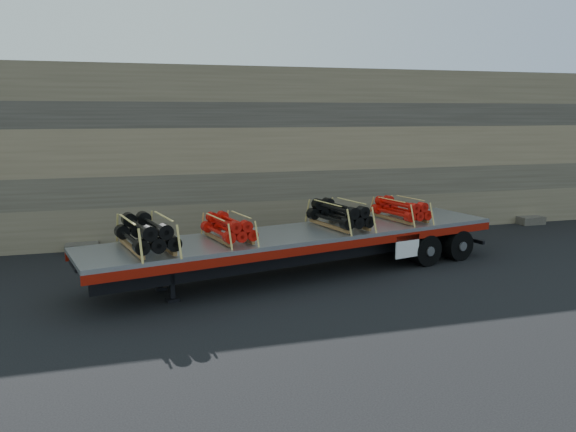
% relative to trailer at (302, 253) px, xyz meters
% --- Properties ---
extents(ground, '(120.00, 120.00, 0.00)m').
position_rel_trailer_xyz_m(ground, '(0.88, 0.25, -0.71)').
color(ground, black).
rests_on(ground, ground).
extents(rock_wall, '(44.00, 3.00, 7.00)m').
position_rel_trailer_xyz_m(rock_wall, '(0.88, 6.75, 2.79)').
color(rock_wall, '#7A6B54').
rests_on(rock_wall, ground).
extents(trailer, '(14.36, 5.78, 1.41)m').
position_rel_trailer_xyz_m(trailer, '(0.00, 0.00, 0.00)').
color(trailer, '#A4A6AB').
rests_on(trailer, ground).
extents(bundle_front, '(1.75, 2.68, 0.88)m').
position_rel_trailer_xyz_m(bundle_front, '(-4.92, -1.12, 1.14)').
color(bundle_front, black).
rests_on(bundle_front, trailer).
extents(bundle_midfront, '(1.44, 2.20, 0.72)m').
position_rel_trailer_xyz_m(bundle_midfront, '(-2.52, -0.57, 1.06)').
color(bundle_midfront, red).
rests_on(bundle_midfront, trailer).
extents(bundle_midrear, '(1.65, 2.53, 0.83)m').
position_rel_trailer_xyz_m(bundle_midrear, '(1.38, 0.32, 1.12)').
color(bundle_midrear, black).
rests_on(bundle_midrear, trailer).
extents(bundle_rear, '(1.48, 2.26, 0.74)m').
position_rel_trailer_xyz_m(bundle_rear, '(3.94, 0.90, 1.07)').
color(bundle_rear, red).
rests_on(bundle_rear, trailer).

